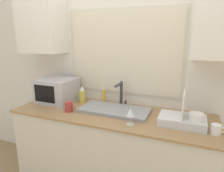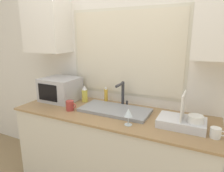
% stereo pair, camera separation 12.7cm
% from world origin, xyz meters
% --- Properties ---
extents(countertop, '(1.98, 0.69, 0.91)m').
position_xyz_m(countertop, '(0.00, 0.33, 0.46)').
color(countertop, beige).
rests_on(countertop, ground_plane).
extents(wall_back, '(6.00, 0.38, 2.60)m').
position_xyz_m(wall_back, '(0.00, 0.66, 1.39)').
color(wall_back, silver).
rests_on(wall_back, ground_plane).
extents(sink_basin, '(0.70, 0.34, 0.03)m').
position_xyz_m(sink_basin, '(0.02, 0.37, 0.93)').
color(sink_basin, gray).
rests_on(sink_basin, countertop).
extents(faucet, '(0.08, 0.19, 0.27)m').
position_xyz_m(faucet, '(0.02, 0.54, 1.07)').
color(faucet, '#333338').
rests_on(faucet, countertop).
extents(microwave, '(0.40, 0.36, 0.27)m').
position_xyz_m(microwave, '(-0.72, 0.42, 1.05)').
color(microwave, '#B2B2B7').
rests_on(microwave, countertop).
extents(dish_rack, '(0.39, 0.25, 0.29)m').
position_xyz_m(dish_rack, '(0.68, 0.30, 0.96)').
color(dish_rack, silver).
rests_on(dish_rack, countertop).
extents(spray_bottle, '(0.07, 0.07, 0.19)m').
position_xyz_m(spray_bottle, '(-0.43, 0.50, 1.00)').
color(spray_bottle, '#D8CC4C').
rests_on(spray_bottle, countertop).
extents(soap_bottle, '(0.04, 0.04, 0.18)m').
position_xyz_m(soap_bottle, '(-0.19, 0.57, 0.99)').
color(soap_bottle, gold).
rests_on(soap_bottle, countertop).
extents(mug_near_sink, '(0.11, 0.08, 0.10)m').
position_xyz_m(mug_near_sink, '(-0.41, 0.19, 0.96)').
color(mug_near_sink, '#A53833').
rests_on(mug_near_sink, countertop).
extents(wine_glass, '(0.08, 0.08, 0.14)m').
position_xyz_m(wine_glass, '(0.25, 0.13, 1.02)').
color(wine_glass, silver).
rests_on(wine_glass, countertop).
extents(mug_by_rack, '(0.11, 0.08, 0.08)m').
position_xyz_m(mug_by_rack, '(0.92, 0.21, 0.95)').
color(mug_by_rack, white).
rests_on(mug_by_rack, countertop).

